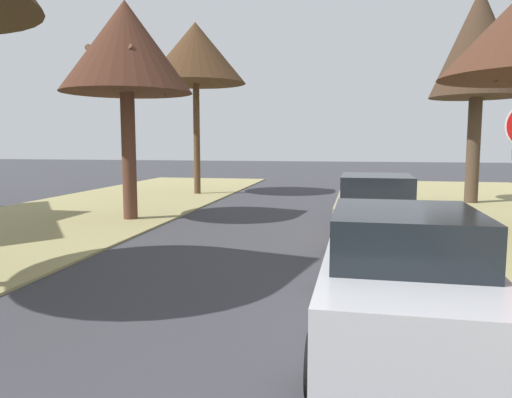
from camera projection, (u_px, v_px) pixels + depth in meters
name	position (u px, v px, depth m)	size (l,w,h in m)	color
street_tree_right_far	(479.00, 45.00, 18.01)	(3.40, 3.40, 7.94)	#4B3A2A
street_tree_left_mid_b	(126.00, 49.00, 14.17)	(3.82, 3.82, 6.36)	brown
street_tree_left_far	(196.00, 54.00, 21.28)	(4.37, 4.37, 7.46)	brown
parked_sedan_silver	(402.00, 278.00, 5.85)	(2.00, 4.43, 1.57)	#BCBCC1
parked_sedan_tan	(375.00, 210.00, 11.72)	(2.00, 4.43, 1.57)	tan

